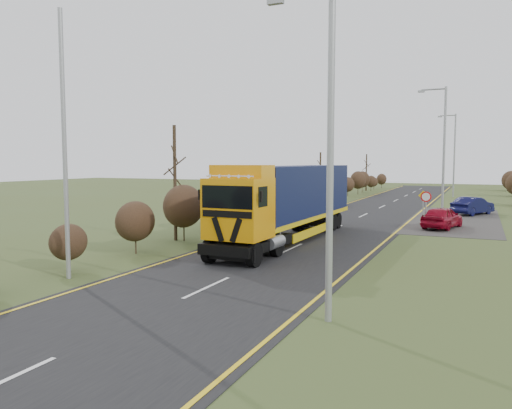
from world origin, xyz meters
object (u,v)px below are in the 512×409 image
at_px(streetlight_near, 327,141).
at_px(speed_sign, 426,203).
at_px(lorry, 289,198).
at_px(car_red_hatchback, 442,217).
at_px(car_blue_sedan, 473,206).

height_order(streetlight_near, speed_sign, streetlight_near).
distance_m(lorry, speed_sign, 9.83).
xyz_separation_m(car_red_hatchback, car_blue_sedan, (1.62, 9.39, 0.01)).
distance_m(lorry, car_red_hatchback, 11.17).
relative_size(car_red_hatchback, streetlight_near, 0.47).
bearing_deg(lorry, car_red_hatchback, 52.42).
height_order(car_red_hatchback, streetlight_near, streetlight_near).
distance_m(lorry, car_blue_sedan, 19.99).
distance_m(car_red_hatchback, car_blue_sedan, 9.53).
relative_size(lorry, streetlight_near, 1.69).
relative_size(lorry, car_blue_sedan, 3.45).
relative_size(lorry, speed_sign, 6.21).
bearing_deg(car_red_hatchback, car_blue_sedan, -85.92).
height_order(car_red_hatchback, speed_sign, speed_sign).
bearing_deg(car_blue_sedan, streetlight_near, 111.08).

